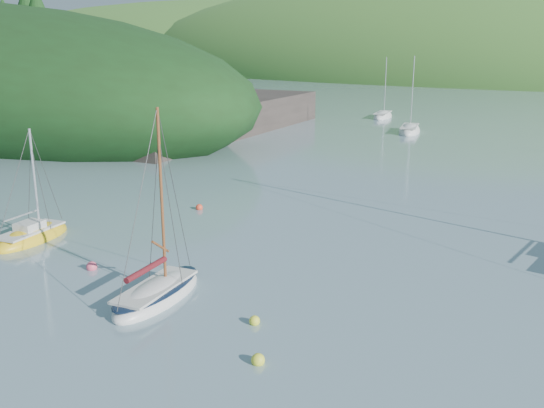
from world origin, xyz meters
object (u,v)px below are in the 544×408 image
Objects in this scene: distant_sloop_a at (409,131)px; distant_sloop_c at (383,117)px; daysailer_white at (157,294)px; sailboat_yellow at (32,237)px.

distant_sloop_c is at bearing 110.52° from distant_sloop_a.
distant_sloop_a reaches higher than distant_sloop_c.
distant_sloop_c is (-19.35, 58.03, -0.04)m from daysailer_white.
sailboat_yellow is 46.62m from distant_sloop_a.
daysailer_white is 0.95× the size of distant_sloop_c.
sailboat_yellow is 0.73× the size of distant_sloop_c.
distant_sloop_a reaches higher than daysailer_white.
daysailer_white is 10.68m from sailboat_yellow.
distant_sloop_a is 13.26m from distant_sloop_c.
distant_sloop_c is (-8.74, 56.84, -0.01)m from sailboat_yellow.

